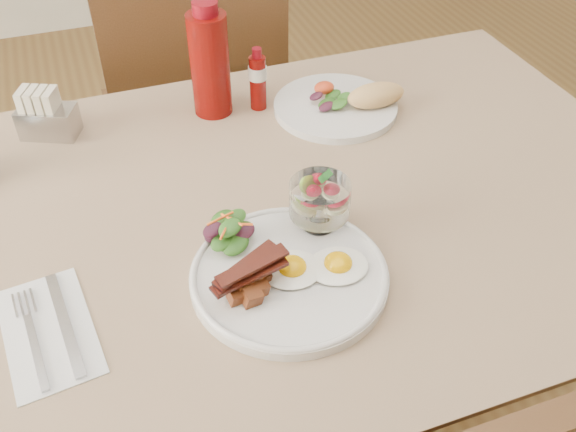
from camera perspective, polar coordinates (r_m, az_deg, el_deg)
name	(u,v)px	position (r m, az deg, el deg)	size (l,w,h in m)	color
table	(280,242)	(1.10, -0.74, -2.33)	(1.33, 0.88, 0.75)	#52331A
chair_far	(195,115)	(1.69, -8.25, 8.89)	(0.42, 0.42, 0.93)	#52331A
main_plate	(289,276)	(0.91, 0.10, -5.40)	(0.28, 0.28, 0.02)	silver
fried_eggs	(315,266)	(0.90, 2.43, -4.49)	(0.17, 0.12, 0.02)	white
bacon_potato_pile	(249,279)	(0.86, -3.52, -5.64)	(0.11, 0.07, 0.05)	brown
side_salad	(230,233)	(0.93, -5.20, -1.48)	(0.08, 0.08, 0.04)	#245115
fruit_cup	(320,199)	(0.94, 2.83, 1.51)	(0.09, 0.09, 0.09)	white
second_plate	(345,103)	(1.26, 5.09, 9.97)	(0.25, 0.24, 0.06)	silver
ketchup_bottle	(210,63)	(1.22, -6.97, 13.38)	(0.09, 0.09, 0.22)	#630805
hot_sauce_bottle	(258,80)	(1.25, -2.71, 12.02)	(0.04, 0.04, 0.12)	#630805
sugar_caddy	(46,116)	(1.25, -20.73, 8.28)	(0.12, 0.09, 0.09)	#ADACB1
napkin_cutlery	(50,330)	(0.91, -20.43, -9.50)	(0.13, 0.21, 0.01)	silver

